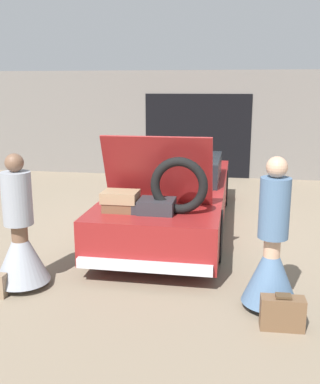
# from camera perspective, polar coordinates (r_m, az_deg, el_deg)

# --- Properties ---
(ground_plane) EXTENTS (40.00, 40.00, 0.00)m
(ground_plane) POSITION_cam_1_polar(r_m,az_deg,el_deg) (7.92, 1.69, -4.30)
(ground_plane) COLOR #7F705B
(garage_wall_back) EXTENTS (12.00, 0.14, 2.80)m
(garage_wall_back) POSITION_cam_1_polar(r_m,az_deg,el_deg) (12.11, 4.82, 8.50)
(garage_wall_back) COLOR slate
(garage_wall_back) RESTS_ON ground_plane
(car) EXTENTS (1.80, 5.08, 1.76)m
(car) POSITION_cam_1_polar(r_m,az_deg,el_deg) (7.75, 1.71, -0.37)
(car) COLOR maroon
(car) RESTS_ON ground_plane
(person_left) EXTENTS (0.66, 0.66, 1.65)m
(person_left) POSITION_cam_1_polar(r_m,az_deg,el_deg) (5.66, -17.33, -6.01)
(person_left) COLOR brown
(person_left) RESTS_ON ground_plane
(person_right) EXTENTS (0.61, 0.61, 1.70)m
(person_right) POSITION_cam_1_polar(r_m,az_deg,el_deg) (5.03, 13.97, -7.97)
(person_right) COLOR tan
(person_right) RESTS_ON ground_plane
(suitcase_beside_right_person) EXTENTS (0.44, 0.20, 0.37)m
(suitcase_beside_right_person) POSITION_cam_1_polar(r_m,az_deg,el_deg) (4.84, 15.27, -14.59)
(suitcase_beside_right_person) COLOR brown
(suitcase_beside_right_person) RESTS_ON ground_plane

